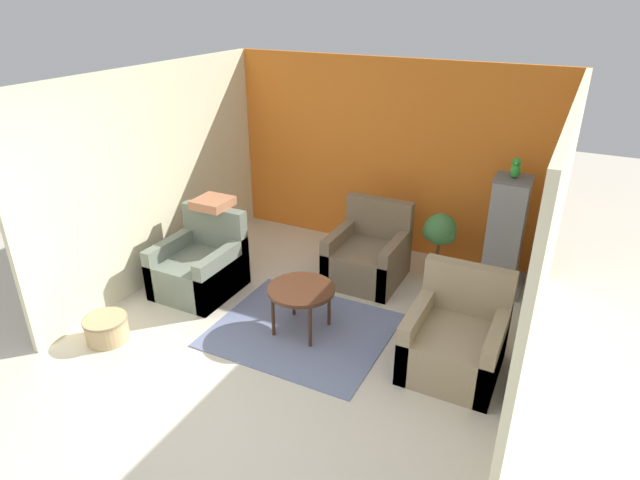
{
  "coord_description": "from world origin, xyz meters",
  "views": [
    {
      "loc": [
        2.22,
        -2.52,
        3.19
      ],
      "look_at": [
        0.0,
        1.88,
        0.86
      ],
      "focal_mm": 30.0,
      "sensor_mm": 36.0,
      "label": 1
    }
  ],
  "objects_px": {
    "birdcage": "(504,239)",
    "wicker_basket": "(106,328)",
    "potted_plant": "(439,238)",
    "armchair_right": "(455,341)",
    "armchair_left": "(200,267)",
    "armchair_middle": "(368,257)",
    "parrot": "(516,168)",
    "coffee_table": "(301,292)"
  },
  "relations": [
    {
      "from": "armchair_middle",
      "to": "armchair_right",
      "type": "bearing_deg",
      "value": -42.14
    },
    {
      "from": "armchair_left",
      "to": "birdcage",
      "type": "relative_size",
      "value": 0.68
    },
    {
      "from": "parrot",
      "to": "birdcage",
      "type": "bearing_deg",
      "value": -90.0
    },
    {
      "from": "armchair_right",
      "to": "potted_plant",
      "type": "distance_m",
      "value": 1.73
    },
    {
      "from": "potted_plant",
      "to": "armchair_right",
      "type": "bearing_deg",
      "value": -69.11
    },
    {
      "from": "birdcage",
      "to": "wicker_basket",
      "type": "relative_size",
      "value": 3.11
    },
    {
      "from": "potted_plant",
      "to": "armchair_middle",
      "type": "bearing_deg",
      "value": -151.89
    },
    {
      "from": "coffee_table",
      "to": "wicker_basket",
      "type": "height_order",
      "value": "coffee_table"
    },
    {
      "from": "parrot",
      "to": "coffee_table",
      "type": "bearing_deg",
      "value": -131.55
    },
    {
      "from": "birdcage",
      "to": "wicker_basket",
      "type": "bearing_deg",
      "value": -139.08
    },
    {
      "from": "wicker_basket",
      "to": "armchair_right",
      "type": "bearing_deg",
      "value": 19.42
    },
    {
      "from": "armchair_middle",
      "to": "birdcage",
      "type": "relative_size",
      "value": 0.68
    },
    {
      "from": "potted_plant",
      "to": "parrot",
      "type": "bearing_deg",
      "value": 9.55
    },
    {
      "from": "armchair_left",
      "to": "parrot",
      "type": "relative_size",
      "value": 3.97
    },
    {
      "from": "coffee_table",
      "to": "potted_plant",
      "type": "bearing_deg",
      "value": 61.95
    },
    {
      "from": "armchair_left",
      "to": "armchair_right",
      "type": "distance_m",
      "value": 2.96
    },
    {
      "from": "armchair_middle",
      "to": "wicker_basket",
      "type": "relative_size",
      "value": 2.12
    },
    {
      "from": "armchair_right",
      "to": "coffee_table",
      "type": "bearing_deg",
      "value": -175.84
    },
    {
      "from": "armchair_right",
      "to": "wicker_basket",
      "type": "xyz_separation_m",
      "value": [
        -3.18,
        -1.12,
        -0.15
      ]
    },
    {
      "from": "parrot",
      "to": "armchair_right",
      "type": "bearing_deg",
      "value": -93.33
    },
    {
      "from": "coffee_table",
      "to": "armchair_left",
      "type": "xyz_separation_m",
      "value": [
        -1.43,
        0.21,
        -0.17
      ]
    },
    {
      "from": "armchair_left",
      "to": "potted_plant",
      "type": "xyz_separation_m",
      "value": [
        2.35,
        1.51,
        0.23
      ]
    },
    {
      "from": "armchair_right",
      "to": "wicker_basket",
      "type": "height_order",
      "value": "armchair_right"
    },
    {
      "from": "coffee_table",
      "to": "armchair_right",
      "type": "relative_size",
      "value": 0.73
    },
    {
      "from": "coffee_table",
      "to": "armchair_middle",
      "type": "relative_size",
      "value": 0.73
    },
    {
      "from": "coffee_table",
      "to": "potted_plant",
      "type": "height_order",
      "value": "potted_plant"
    },
    {
      "from": "birdcage",
      "to": "parrot",
      "type": "height_order",
      "value": "parrot"
    },
    {
      "from": "parrot",
      "to": "armchair_left",
      "type": "bearing_deg",
      "value": -151.99
    },
    {
      "from": "armchair_left",
      "to": "wicker_basket",
      "type": "distance_m",
      "value": 1.25
    },
    {
      "from": "armchair_right",
      "to": "parrot",
      "type": "distance_m",
      "value": 2.08
    },
    {
      "from": "armchair_left",
      "to": "birdcage",
      "type": "distance_m",
      "value": 3.48
    },
    {
      "from": "parrot",
      "to": "potted_plant",
      "type": "height_order",
      "value": "parrot"
    },
    {
      "from": "coffee_table",
      "to": "potted_plant",
      "type": "relative_size",
      "value": 0.81
    },
    {
      "from": "coffee_table",
      "to": "birdcage",
      "type": "bearing_deg",
      "value": 48.42
    },
    {
      "from": "armchair_middle",
      "to": "potted_plant",
      "type": "xyz_separation_m",
      "value": [
        0.73,
        0.39,
        0.23
      ]
    },
    {
      "from": "potted_plant",
      "to": "wicker_basket",
      "type": "relative_size",
      "value": 1.92
    },
    {
      "from": "armchair_middle",
      "to": "parrot",
      "type": "distance_m",
      "value": 1.92
    },
    {
      "from": "armchair_middle",
      "to": "parrot",
      "type": "bearing_deg",
      "value": 19.47
    },
    {
      "from": "armchair_right",
      "to": "wicker_basket",
      "type": "relative_size",
      "value": 2.12
    },
    {
      "from": "armchair_left",
      "to": "birdcage",
      "type": "bearing_deg",
      "value": 27.99
    },
    {
      "from": "armchair_middle",
      "to": "wicker_basket",
      "type": "distance_m",
      "value": 2.98
    },
    {
      "from": "parrot",
      "to": "wicker_basket",
      "type": "bearing_deg",
      "value": -139.07
    }
  ]
}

